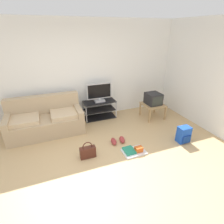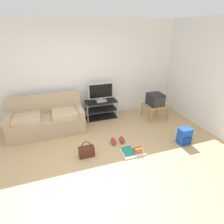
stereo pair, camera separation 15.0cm
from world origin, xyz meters
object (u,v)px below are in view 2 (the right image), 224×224
(tv_stand, at_px, (101,109))
(flat_tv, at_px, (101,93))
(sneakers_pair, at_px, (118,141))
(handbag, at_px, (86,151))
(side_table, at_px, (155,107))
(floor_tray, at_px, (133,151))
(backpack, at_px, (184,136))
(crt_tv, at_px, (155,99))
(couch, at_px, (47,119))

(tv_stand, relative_size, flat_tv, 1.28)
(tv_stand, relative_size, sneakers_pair, 2.37)
(tv_stand, distance_m, handbag, 1.85)
(side_table, bearing_deg, handbag, -153.63)
(floor_tray, bearing_deg, backpack, -2.27)
(sneakers_pair, bearing_deg, backpack, -20.35)
(tv_stand, relative_size, crt_tv, 2.15)
(tv_stand, bearing_deg, floor_tray, -84.92)
(crt_tv, distance_m, floor_tray, 1.95)
(floor_tray, bearing_deg, crt_tv, 45.74)
(flat_tv, distance_m, backpack, 2.46)
(side_table, bearing_deg, backpack, -91.64)
(crt_tv, bearing_deg, handbag, -153.30)
(crt_tv, distance_m, backpack, 1.44)
(crt_tv, bearing_deg, side_table, -90.00)
(couch, bearing_deg, tv_stand, 11.07)
(crt_tv, bearing_deg, sneakers_pair, -149.74)
(crt_tv, height_order, sneakers_pair, crt_tv)
(tv_stand, distance_m, backpack, 2.40)
(backpack, relative_size, sneakers_pair, 0.99)
(crt_tv, xyz_separation_m, backpack, (-0.04, -1.39, -0.40))
(sneakers_pair, bearing_deg, crt_tv, 30.26)
(side_table, relative_size, sneakers_pair, 1.51)
(sneakers_pair, bearing_deg, flat_tv, 90.04)
(side_table, bearing_deg, flat_tv, 160.11)
(handbag, xyz_separation_m, sneakers_pair, (0.79, 0.28, -0.09))
(couch, bearing_deg, handbag, -62.33)
(tv_stand, bearing_deg, sneakers_pair, -89.96)
(couch, height_order, flat_tv, flat_tv)
(side_table, relative_size, handbag, 1.59)
(flat_tv, xyz_separation_m, crt_tv, (1.47, -0.52, -0.20))
(flat_tv, distance_m, side_table, 1.62)
(couch, relative_size, handbag, 4.85)
(side_table, bearing_deg, floor_tray, -134.61)
(tv_stand, distance_m, side_table, 1.57)
(backpack, height_order, floor_tray, backpack)
(crt_tv, relative_size, backpack, 1.11)
(crt_tv, bearing_deg, tv_stand, 159.90)
(tv_stand, bearing_deg, handbag, -115.21)
(tv_stand, relative_size, handbag, 2.50)
(crt_tv, distance_m, sneakers_pair, 1.79)
(side_table, height_order, handbag, side_table)
(couch, bearing_deg, crt_tv, -4.65)
(crt_tv, bearing_deg, floor_tray, -134.26)
(tv_stand, height_order, handbag, tv_stand)
(couch, distance_m, tv_stand, 1.54)
(floor_tray, bearing_deg, sneakers_pair, 109.06)
(floor_tray, bearing_deg, handbag, 168.08)
(side_table, xyz_separation_m, backpack, (-0.04, -1.37, -0.18))
(couch, height_order, sneakers_pair, couch)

